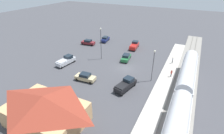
{
  "coord_description": "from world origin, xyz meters",
  "views": [
    {
      "loc": [
        -13.64,
        34.94,
        20.15
      ],
      "look_at": [
        2.52,
        2.7,
        1.0
      ],
      "focal_mm": 27.23,
      "sensor_mm": 36.0,
      "label": 1
    }
  ],
  "objects_px": {
    "sedan_navy": "(105,39)",
    "light_pole_near_platform": "(153,62)",
    "station_building": "(46,109)",
    "pickup_red": "(134,45)",
    "light_pole_lot_center": "(101,40)",
    "sedan_green": "(126,57)",
    "pedestrian_waiting_far": "(171,73)",
    "sedan_tan": "(85,77)",
    "pickup_black": "(126,84)",
    "pickup_silver": "(66,61)",
    "sedan_maroon": "(88,42)",
    "pedestrian_on_platform": "(173,60)"
  },
  "relations": [
    {
      "from": "sedan_navy",
      "to": "light_pole_near_platform",
      "type": "relative_size",
      "value": 0.65
    },
    {
      "from": "station_building",
      "to": "pickup_red",
      "type": "xyz_separation_m",
      "value": [
        -1.27,
        -35.51,
        -1.61
      ]
    },
    {
      "from": "pickup_red",
      "to": "light_pole_lot_center",
      "type": "bearing_deg",
      "value": 64.87
    },
    {
      "from": "sedan_green",
      "to": "light_pole_near_platform",
      "type": "distance_m",
      "value": 12.08
    },
    {
      "from": "station_building",
      "to": "pedestrian_waiting_far",
      "type": "xyz_separation_m",
      "value": [
        -14.8,
        -22.27,
        -1.35
      ]
    },
    {
      "from": "sedan_tan",
      "to": "light_pole_lot_center",
      "type": "bearing_deg",
      "value": -77.93
    },
    {
      "from": "sedan_navy",
      "to": "pickup_black",
      "type": "bearing_deg",
      "value": 126.88
    },
    {
      "from": "pickup_silver",
      "to": "sedan_maroon",
      "type": "xyz_separation_m",
      "value": [
        2.96,
        -14.63,
        -0.15
      ]
    },
    {
      "from": "sedan_maroon",
      "to": "light_pole_near_platform",
      "type": "bearing_deg",
      "value": 152.95
    },
    {
      "from": "pickup_black",
      "to": "light_pole_lot_center",
      "type": "bearing_deg",
      "value": -41.44
    },
    {
      "from": "sedan_navy",
      "to": "pickup_silver",
      "type": "height_order",
      "value": "pickup_silver"
    },
    {
      "from": "pickup_red",
      "to": "sedan_green",
      "type": "xyz_separation_m",
      "value": [
        -0.99,
        9.25,
        -0.15
      ]
    },
    {
      "from": "light_pole_lot_center",
      "to": "sedan_navy",
      "type": "bearing_deg",
      "value": -65.41
    },
    {
      "from": "station_building",
      "to": "pedestrian_waiting_far",
      "type": "height_order",
      "value": "station_building"
    },
    {
      "from": "pickup_black",
      "to": "sedan_green",
      "type": "distance_m",
      "value": 13.44
    },
    {
      "from": "sedan_maroon",
      "to": "light_pole_lot_center",
      "type": "height_order",
      "value": "light_pole_lot_center"
    },
    {
      "from": "light_pole_near_platform",
      "to": "pickup_black",
      "type": "bearing_deg",
      "value": 53.58
    },
    {
      "from": "station_building",
      "to": "light_pole_near_platform",
      "type": "distance_m",
      "value": 22.17
    },
    {
      "from": "pickup_black",
      "to": "sedan_tan",
      "type": "height_order",
      "value": "pickup_black"
    },
    {
      "from": "sedan_maroon",
      "to": "light_pole_lot_center",
      "type": "bearing_deg",
      "value": 140.85
    },
    {
      "from": "pedestrian_on_platform",
      "to": "sedan_maroon",
      "type": "distance_m",
      "value": 27.73
    },
    {
      "from": "sedan_green",
      "to": "sedan_navy",
      "type": "bearing_deg",
      "value": -41.33
    },
    {
      "from": "station_building",
      "to": "sedan_green",
      "type": "xyz_separation_m",
      "value": [
        -2.26,
        -26.26,
        -1.76
      ]
    },
    {
      "from": "pickup_black",
      "to": "light_pole_lot_center",
      "type": "distance_m",
      "value": 15.94
    },
    {
      "from": "pedestrian_waiting_far",
      "to": "sedan_navy",
      "type": "distance_m",
      "value": 29.13
    },
    {
      "from": "station_building",
      "to": "sedan_maroon",
      "type": "distance_m",
      "value": 34.63
    },
    {
      "from": "pedestrian_on_platform",
      "to": "pickup_red",
      "type": "distance_m",
      "value": 14.05
    },
    {
      "from": "pickup_silver",
      "to": "pickup_red",
      "type": "bearing_deg",
      "value": -123.15
    },
    {
      "from": "pedestrian_waiting_far",
      "to": "pickup_red",
      "type": "height_order",
      "value": "pickup_red"
    },
    {
      "from": "sedan_tan",
      "to": "light_pole_near_platform",
      "type": "height_order",
      "value": "light_pole_near_platform"
    },
    {
      "from": "pickup_red",
      "to": "pickup_black",
      "type": "xyz_separation_m",
      "value": [
        -6.08,
        21.68,
        0.0
      ]
    },
    {
      "from": "pickup_black",
      "to": "light_pole_lot_center",
      "type": "height_order",
      "value": "light_pole_lot_center"
    },
    {
      "from": "pickup_black",
      "to": "sedan_navy",
      "type": "bearing_deg",
      "value": -53.12
    },
    {
      "from": "light_pole_lot_center",
      "to": "pedestrian_waiting_far",
      "type": "bearing_deg",
      "value": 174.88
    },
    {
      "from": "station_building",
      "to": "pickup_red",
      "type": "height_order",
      "value": "station_building"
    },
    {
      "from": "station_building",
      "to": "pickup_silver",
      "type": "xyz_separation_m",
      "value": [
        10.74,
        -17.12,
        -1.61
      ]
    },
    {
      "from": "light_pole_near_platform",
      "to": "sedan_tan",
      "type": "bearing_deg",
      "value": 26.01
    },
    {
      "from": "pedestrian_on_platform",
      "to": "pickup_red",
      "type": "bearing_deg",
      "value": -25.75
    },
    {
      "from": "light_pole_near_platform",
      "to": "light_pole_lot_center",
      "type": "relative_size",
      "value": 0.83
    },
    {
      "from": "sedan_green",
      "to": "pedestrian_waiting_far",
      "type": "bearing_deg",
      "value": 162.38
    },
    {
      "from": "sedan_maroon",
      "to": "pickup_silver",
      "type": "bearing_deg",
      "value": 101.45
    },
    {
      "from": "pickup_red",
      "to": "pickup_black",
      "type": "height_order",
      "value": "same"
    },
    {
      "from": "pickup_red",
      "to": "sedan_navy",
      "type": "relative_size",
      "value": 1.18
    },
    {
      "from": "station_building",
      "to": "pickup_silver",
      "type": "relative_size",
      "value": 2.2
    },
    {
      "from": "pickup_red",
      "to": "pickup_black",
      "type": "bearing_deg",
      "value": 105.67
    },
    {
      "from": "sedan_green",
      "to": "sedan_maroon",
      "type": "relative_size",
      "value": 1.01
    },
    {
      "from": "pickup_black",
      "to": "pickup_silver",
      "type": "xyz_separation_m",
      "value": [
        18.09,
        -3.3,
        0.0
      ]
    },
    {
      "from": "sedan_green",
      "to": "pickup_silver",
      "type": "bearing_deg",
      "value": 35.09
    },
    {
      "from": "pickup_red",
      "to": "sedan_navy",
      "type": "distance_m",
      "value": 11.6
    },
    {
      "from": "pickup_black",
      "to": "sedan_tan",
      "type": "bearing_deg",
      "value": 6.89
    }
  ]
}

